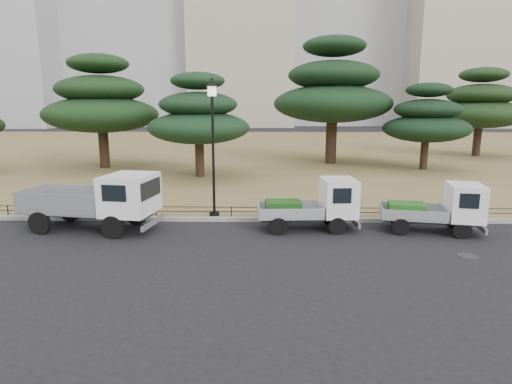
{
  "coord_description": "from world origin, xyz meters",
  "views": [
    {
      "loc": [
        0.4,
        -13.65,
        4.46
      ],
      "look_at": [
        0.0,
        2.0,
        1.3
      ],
      "focal_mm": 30.0,
      "sensor_mm": 36.0,
      "label": 1
    }
  ],
  "objects_px": {
    "truck_large": "(98,199)",
    "street_lamp": "(213,126)",
    "truck_kei_rear": "(439,208)",
    "truck_kei_front": "(315,204)",
    "tarp_pile": "(49,205)"
  },
  "relations": [
    {
      "from": "truck_large",
      "to": "truck_kei_front",
      "type": "bearing_deg",
      "value": 11.07
    },
    {
      "from": "truck_kei_rear",
      "to": "street_lamp",
      "type": "xyz_separation_m",
      "value": [
        -8.23,
        1.59,
        2.82
      ]
    },
    {
      "from": "truck_kei_rear",
      "to": "truck_large",
      "type": "bearing_deg",
      "value": -169.54
    },
    {
      "from": "truck_large",
      "to": "truck_kei_rear",
      "type": "bearing_deg",
      "value": 8.99
    },
    {
      "from": "truck_kei_rear",
      "to": "tarp_pile",
      "type": "bearing_deg",
      "value": -176.58
    },
    {
      "from": "truck_kei_rear",
      "to": "tarp_pile",
      "type": "relative_size",
      "value": 2.26
    },
    {
      "from": "truck_kei_front",
      "to": "truck_kei_rear",
      "type": "bearing_deg",
      "value": -7.34
    },
    {
      "from": "truck_large",
      "to": "street_lamp",
      "type": "relative_size",
      "value": 0.95
    },
    {
      "from": "truck_large",
      "to": "street_lamp",
      "type": "xyz_separation_m",
      "value": [
        4.03,
        1.62,
        2.55
      ]
    },
    {
      "from": "truck_kei_rear",
      "to": "truck_kei_front",
      "type": "bearing_deg",
      "value": -173.28
    },
    {
      "from": "truck_large",
      "to": "tarp_pile",
      "type": "relative_size",
      "value": 3.15
    },
    {
      "from": "truck_kei_front",
      "to": "tarp_pile",
      "type": "relative_size",
      "value": 2.27
    },
    {
      "from": "street_lamp",
      "to": "tarp_pile",
      "type": "distance_m",
      "value": 7.54
    },
    {
      "from": "truck_large",
      "to": "tarp_pile",
      "type": "distance_m",
      "value": 3.41
    },
    {
      "from": "truck_large",
      "to": "truck_kei_front",
      "type": "height_order",
      "value": "truck_large"
    }
  ]
}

